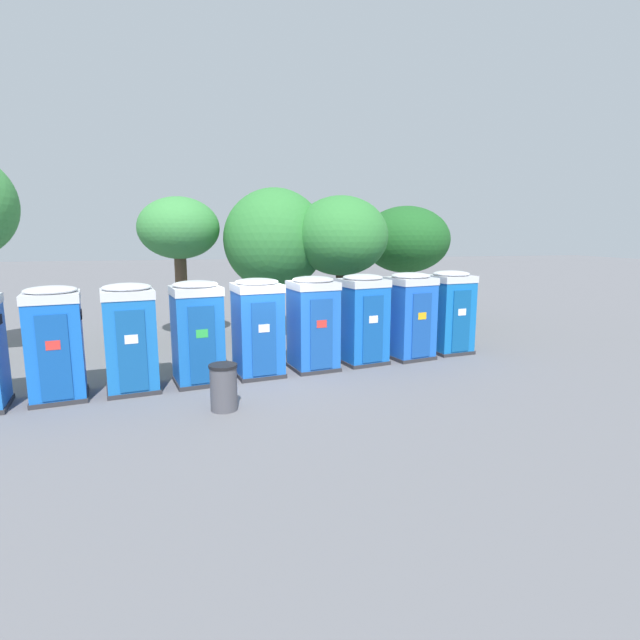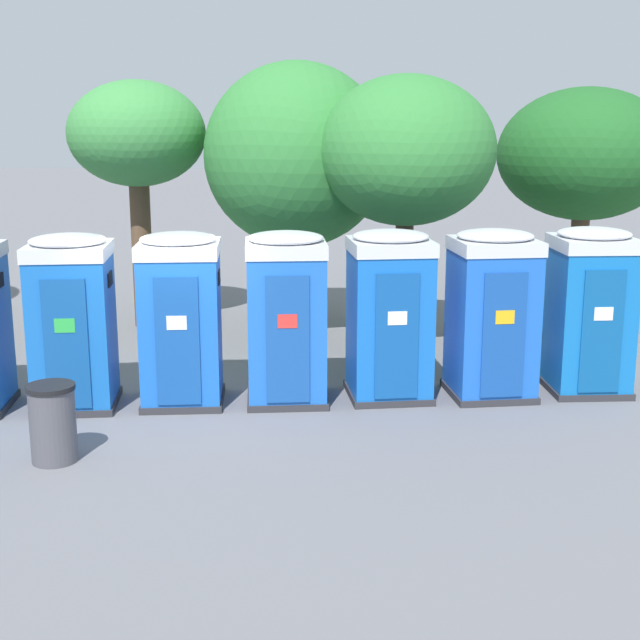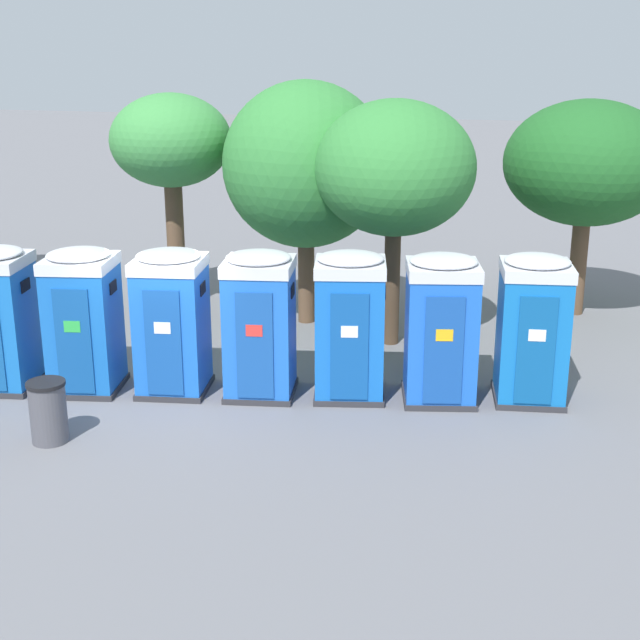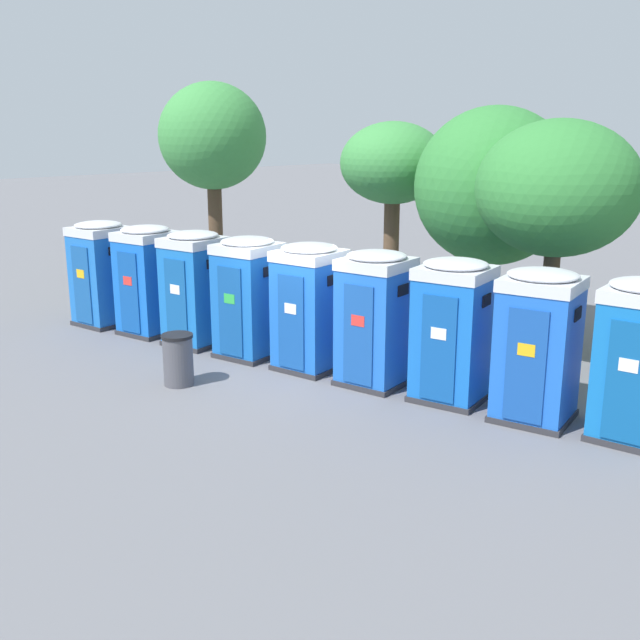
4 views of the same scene
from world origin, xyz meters
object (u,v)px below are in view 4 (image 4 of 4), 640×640
at_px(portapotty_3, 248,297).
at_px(street_tree_1, 393,166).
at_px(street_tree_2, 558,190).
at_px(street_tree_3, 213,138).
at_px(portapotty_4, 309,306).
at_px(portapotty_7, 538,345).
at_px(portapotty_5, 375,318).
at_px(portapotty_8, 639,360).
at_px(portapotty_2, 195,288).
at_px(portapotty_1, 148,280).
at_px(portapotty_0, 101,273).
at_px(trash_can, 178,359).
at_px(street_tree_0, 494,187).
at_px(portapotty_6, 453,330).

bearing_deg(portapotty_3, street_tree_1, 95.92).
relative_size(street_tree_2, street_tree_3, 0.81).
bearing_deg(street_tree_1, portapotty_4, -67.08).
distance_m(portapotty_7, street_tree_1, 8.12).
height_order(portapotty_4, street_tree_3, street_tree_3).
xyz_separation_m(portapotty_5, portapotty_8, (4.54, 0.96, 0.00)).
height_order(portapotty_2, street_tree_1, street_tree_1).
bearing_deg(portapotty_5, portapotty_8, 11.95).
bearing_deg(portapotty_2, portapotty_1, -170.28).
bearing_deg(portapotty_0, portapotty_1, 13.76).
relative_size(portapotty_3, street_tree_2, 0.52).
relative_size(portapotty_0, portapotty_8, 1.00).
bearing_deg(street_tree_1, portapotty_3, -84.08).
relative_size(street_tree_2, trash_can, 4.98).
xyz_separation_m(portapotty_0, portapotty_8, (12.11, 2.47, 0.00)).
bearing_deg(portapotty_0, portapotty_8, 11.52).
xyz_separation_m(portapotty_2, street_tree_2, (6.23, 4.19, 2.27)).
distance_m(portapotty_5, street_tree_0, 4.81).
relative_size(portapotty_1, street_tree_2, 0.52).
bearing_deg(portapotty_3, portapotty_8, 11.56).
xyz_separation_m(portapotty_3, portapotty_4, (1.51, 0.33, -0.00)).
xyz_separation_m(portapotty_0, street_tree_3, (-1.97, 4.89, 3.11)).
relative_size(portapotty_0, street_tree_1, 0.52).
height_order(portapotty_2, portapotty_8, same).
distance_m(street_tree_2, trash_can, 7.95).
distance_m(portapotty_8, trash_can, 7.99).
xyz_separation_m(portapotty_1, portapotty_8, (10.61, 2.10, -0.00)).
xyz_separation_m(street_tree_2, trash_can, (-4.19, -6.03, -3.06)).
height_order(portapotty_0, portapotty_2, same).
distance_m(portapotty_0, portapotty_2, 3.09).
height_order(portapotty_8, trash_can, portapotty_8).
bearing_deg(street_tree_3, street_tree_1, 11.32).
bearing_deg(portapotty_6, street_tree_2, 86.67).
bearing_deg(portapotty_8, portapotty_5, -168.05).
distance_m(portapotty_0, portapotty_6, 9.27).
height_order(portapotty_7, street_tree_2, street_tree_2).
distance_m(street_tree_0, street_tree_1, 3.21).
bearing_deg(portapotty_1, street_tree_0, 43.70).
xyz_separation_m(street_tree_0, trash_can, (-2.12, -7.00, -2.93)).
xyz_separation_m(portapotty_0, street_tree_0, (7.19, 5.80, 2.15)).
bearing_deg(street_tree_3, portapotty_7, -12.59).
bearing_deg(street_tree_3, portapotty_0, -68.05).
xyz_separation_m(portapotty_8, street_tree_0, (-4.93, 3.33, 2.15)).
distance_m(portapotty_7, trash_can, 6.50).
relative_size(portapotty_0, portapotty_3, 1.00).
bearing_deg(street_tree_0, street_tree_2, -25.19).
bearing_deg(street_tree_3, portapotty_1, -52.47).
distance_m(portapotty_3, portapotty_7, 6.18).
xyz_separation_m(portapotty_6, street_tree_1, (-5.08, 4.23, 2.48)).
relative_size(portapotty_5, portapotty_8, 1.00).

